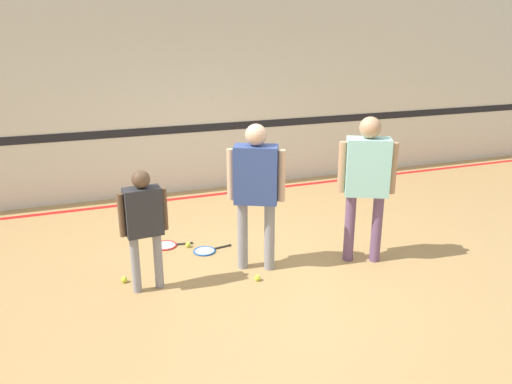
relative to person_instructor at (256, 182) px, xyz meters
name	(u,v)px	position (x,y,z in m)	size (l,w,h in m)	color
ground_plane	(269,267)	(0.14, -0.03, -1.00)	(16.00, 16.00, 0.00)	tan
wall_back	(197,92)	(0.14, 3.03, 0.60)	(16.00, 0.07, 3.20)	silver
floor_stripe	(207,195)	(0.14, 2.65, -1.00)	(14.40, 0.10, 0.01)	red
person_instructor	(256,182)	(0.00, 0.00, 0.00)	(0.56, 0.42, 1.61)	gray
person_student_left	(144,218)	(-1.19, -0.06, -0.22)	(0.48, 0.22, 1.26)	gray
person_student_right	(367,174)	(1.20, -0.23, 0.02)	(0.58, 0.43, 1.65)	#6B4C70
racket_spare_on_floor	(206,251)	(-0.41, 0.61, -0.99)	(0.50, 0.30, 0.03)	blue
racket_second_spare	(167,245)	(-0.82, 0.93, -0.99)	(0.50, 0.33, 0.03)	red
tennis_ball_near_instructor	(258,278)	(-0.09, -0.28, -0.97)	(0.07, 0.07, 0.07)	#CCE038
tennis_ball_by_spare_racket	(188,245)	(-0.58, 0.81, -0.97)	(0.07, 0.07, 0.07)	#CCE038
tennis_ball_stray_left	(124,280)	(-1.41, 0.17, -0.97)	(0.07, 0.07, 0.07)	#CCE038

